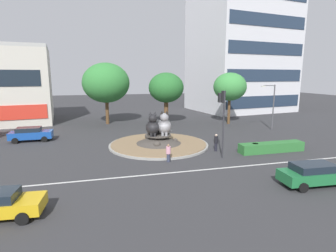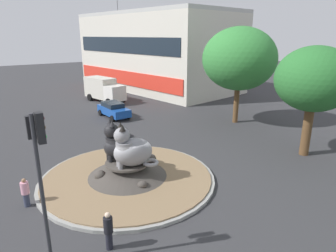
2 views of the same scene
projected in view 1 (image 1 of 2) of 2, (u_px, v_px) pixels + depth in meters
ground_plane at (159, 145)px, 28.21m from camera, size 160.00×160.00×0.00m
lane_centreline at (182, 172)px, 20.47m from camera, size 112.00×0.20×0.01m
roundabout_island at (159, 142)px, 28.14m from camera, size 10.34×10.34×1.16m
cat_statue_black at (153, 126)px, 27.57m from camera, size 1.79×2.49×2.51m
cat_statue_grey at (164, 126)px, 27.94m from camera, size 2.07×2.60×2.57m
traffic_light_mast at (223, 110)px, 23.26m from camera, size 0.73×0.51×5.94m
office_tower at (242, 27)px, 54.63m from camera, size 20.26×17.80×33.81m
clipped_hedge_strip at (271, 147)px, 25.77m from camera, size 6.51×1.20×0.90m
broadleaf_tree_behind_island at (166, 88)px, 39.83m from camera, size 5.20×5.20×7.68m
second_tree_near_tower at (230, 87)px, 39.87m from camera, size 4.86×4.86×7.67m
third_tree_left at (106, 83)px, 39.67m from camera, size 6.89×6.89×9.10m
streetlight_arm at (272, 104)px, 35.65m from camera, size 1.98×0.24×6.04m
pedestrian_pink_shirt at (168, 153)px, 22.71m from camera, size 0.40×0.40×1.54m
pedestrian_black_shirt at (216, 142)px, 25.98m from camera, size 0.37×0.37×1.68m
hatchback_near_shophouse at (315, 174)px, 17.84m from camera, size 4.87×2.22×1.51m
parked_car_right at (31, 134)px, 29.95m from camera, size 4.44×2.07×1.56m
litter_bin at (255, 148)px, 25.46m from camera, size 0.56×0.56×0.90m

